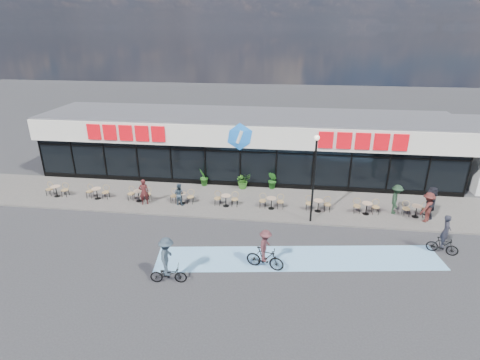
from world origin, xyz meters
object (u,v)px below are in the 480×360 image
Objects in this scene: patron_left at (144,192)px; patron_right at (179,194)px; lamp_post at (314,172)px; pedestrian_c at (428,207)px; potted_plant_right at (273,180)px; pedestrian_b at (396,199)px; cyclist_a at (265,252)px; potted_plant_mid at (243,180)px; bistro_set_0 at (57,190)px; potted_plant_left at (204,177)px; cyclist_b at (444,239)px; pedestrian_a at (431,202)px.

patron_left is 2.23m from patron_right.
lamp_post is 7.04m from pedestrian_c.
lamp_post is 3.02× the size of patron_left.
potted_plant_right is at bearing -63.09° from pedestrian_c.
pedestrian_b is 9.86m from cyclist_a.
lamp_post reaches higher than patron_left.
potted_plant_mid is 0.80× the size of patron_right.
potted_plant_mid is at bearing -176.97° from potted_plant_right.
patron_right reaches higher than bistro_set_0.
patron_right reaches higher than potted_plant_left.
potted_plant_right is 9.76m from pedestrian_c.
potted_plant_left is at bearing 17.41° from bistro_set_0.
cyclist_b is (10.89, -6.75, 0.14)m from potted_plant_mid.
cyclist_b is at bearing 15.31° from cyclist_a.
patron_left is at bearing -82.24° from pedestrian_a.
pedestrian_a is at bearing -83.56° from pedestrian_b.
pedestrian_a is at bearing -11.83° from potted_plant_left.
potted_plant_left is 0.66× the size of pedestrian_a.
bistro_set_0 is at bearing -83.81° from pedestrian_a.
lamp_post reaches higher than pedestrian_b.
potted_plant_left is 4.88m from potted_plant_right.
pedestrian_a is (23.64, -0.05, 0.53)m from bistro_set_0.
bistro_set_0 is 23.65m from pedestrian_a.
pedestrian_c is at bearing 86.00° from cyclist_b.
patron_right is at bearing -82.98° from pedestrian_a.
patron_right is at bearing -42.84° from pedestrian_c.
pedestrian_a is (11.45, -2.95, 0.41)m from potted_plant_mid.
potted_plant_mid is at bearing 89.53° from pedestrian_b.
lamp_post is at bearing -4.85° from bistro_set_0.
cyclist_b is (8.75, 2.40, -0.06)m from cyclist_a.
lamp_post is 2.54× the size of cyclist_a.
potted_plant_left is 0.70× the size of pedestrian_b.
patron_left is 0.95× the size of pedestrian_c.
lamp_post is 2.63× the size of pedestrian_a.
pedestrian_a is 1.89m from pedestrian_b.
pedestrian_c is at bearing -17.38° from potted_plant_mid.
lamp_post is 2.86× the size of pedestrian_c.
lamp_post is at bearing 64.13° from cyclist_a.
lamp_post reaches higher than potted_plant_mid.
lamp_post is 5.60m from potted_plant_right.
cyclist_a is at bearing -9.27° from pedestrian_c.
cyclist_b reaches higher than potted_plant_mid.
pedestrian_a reaches higher than pedestrian_c.
cyclist_a reaches higher than pedestrian_c.
potted_plant_left reaches higher than bistro_set_0.
pedestrian_b reaches higher than potted_plant_left.
pedestrian_c is (14.84, -0.34, 0.18)m from patron_right.
potted_plant_mid is 0.54× the size of cyclist_b.
cyclist_b is (-0.23, -3.27, -0.19)m from pedestrian_c.
potted_plant_right is at bearing -101.72° from pedestrian_a.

